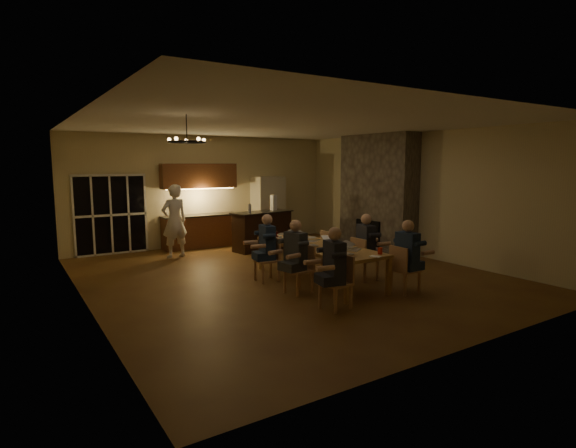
# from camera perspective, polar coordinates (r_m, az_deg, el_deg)

# --- Properties ---
(floor) EXTENTS (9.00, 9.00, 0.00)m
(floor) POSITION_cam_1_polar(r_m,az_deg,el_deg) (9.74, 0.02, -6.57)
(floor) COLOR brown
(floor) RESTS_ON ground
(back_wall) EXTENTS (8.00, 0.04, 3.20)m
(back_wall) POSITION_cam_1_polar(r_m,az_deg,el_deg) (13.50, -10.39, 4.16)
(back_wall) COLOR #CBBA8F
(back_wall) RESTS_ON ground
(left_wall) EXTENTS (0.04, 9.00, 3.20)m
(left_wall) POSITION_cam_1_polar(r_m,az_deg,el_deg) (8.07, -24.81, 1.31)
(left_wall) COLOR #CBBA8F
(left_wall) RESTS_ON ground
(right_wall) EXTENTS (0.04, 9.00, 3.20)m
(right_wall) POSITION_cam_1_polar(r_m,az_deg,el_deg) (12.12, 16.29, 3.60)
(right_wall) COLOR #CBBA8F
(right_wall) RESTS_ON ground
(ceiling) EXTENTS (8.00, 9.00, 0.04)m
(ceiling) POSITION_cam_1_polar(r_m,az_deg,el_deg) (9.48, 0.02, 12.66)
(ceiling) COLOR white
(ceiling) RESTS_ON back_wall
(french_doors) EXTENTS (1.86, 0.08, 2.10)m
(french_doors) POSITION_cam_1_polar(r_m,az_deg,el_deg) (12.73, -21.57, 1.06)
(french_doors) COLOR black
(french_doors) RESTS_ON ground
(fireplace) EXTENTS (0.58, 2.50, 3.20)m
(fireplace) POSITION_cam_1_polar(r_m,az_deg,el_deg) (12.71, 11.26, 3.93)
(fireplace) COLOR #6C6355
(fireplace) RESTS_ON ground
(kitchenette) EXTENTS (2.24, 0.68, 2.40)m
(kitchenette) POSITION_cam_1_polar(r_m,az_deg,el_deg) (13.12, -11.04, 2.29)
(kitchenette) COLOR brown
(kitchenette) RESTS_ON ground
(refrigerator) EXTENTS (0.90, 0.68, 2.00)m
(refrigerator) POSITION_cam_1_polar(r_m,az_deg,el_deg) (14.05, -2.56, 1.95)
(refrigerator) COLOR beige
(refrigerator) RESTS_ON ground
(dining_table) EXTENTS (1.10, 3.15, 0.75)m
(dining_table) POSITION_cam_1_polar(r_m,az_deg,el_deg) (9.26, 3.82, -4.95)
(dining_table) COLOR #BA894A
(dining_table) RESTS_ON ground
(bar_island) EXTENTS (1.84, 0.96, 1.08)m
(bar_island) POSITION_cam_1_polar(r_m,az_deg,el_deg) (12.54, -3.30, -0.86)
(bar_island) COLOR black
(bar_island) RESTS_ON ground
(chair_left_near) EXTENTS (0.50, 0.50, 0.89)m
(chair_left_near) POSITION_cam_1_polar(r_m,az_deg,el_deg) (7.50, 6.05, -7.44)
(chair_left_near) COLOR tan
(chair_left_near) RESTS_ON ground
(chair_left_mid) EXTENTS (0.49, 0.49, 0.89)m
(chair_left_mid) POSITION_cam_1_polar(r_m,az_deg,el_deg) (8.36, 1.35, -5.83)
(chair_left_mid) COLOR tan
(chair_left_mid) RESTS_ON ground
(chair_left_far) EXTENTS (0.46, 0.46, 0.89)m
(chair_left_far) POSITION_cam_1_polar(r_m,az_deg,el_deg) (9.22, -2.71, -4.56)
(chair_left_far) COLOR tan
(chair_left_far) RESTS_ON ground
(chair_right_near) EXTENTS (0.45, 0.45, 0.89)m
(chair_right_near) POSITION_cam_1_polar(r_m,az_deg,el_deg) (8.67, 14.69, -5.58)
(chair_right_near) COLOR tan
(chair_right_near) RESTS_ON ground
(chair_right_mid) EXTENTS (0.45, 0.45, 0.89)m
(chair_right_mid) POSITION_cam_1_polar(r_m,az_deg,el_deg) (9.43, 9.77, -4.37)
(chair_right_mid) COLOR tan
(chair_right_mid) RESTS_ON ground
(chair_right_far) EXTENTS (0.51, 0.51, 0.89)m
(chair_right_far) POSITION_cam_1_polar(r_m,az_deg,el_deg) (10.29, 5.71, -3.30)
(chair_right_far) COLOR tan
(chair_right_far) RESTS_ON ground
(person_left_near) EXTENTS (0.70, 0.70, 1.38)m
(person_left_near) POSITION_cam_1_polar(r_m,az_deg,el_deg) (7.39, 5.89, -5.70)
(person_left_near) COLOR #272932
(person_left_near) RESTS_ON ground
(person_right_near) EXTENTS (0.61, 0.61, 1.38)m
(person_right_near) POSITION_cam_1_polar(r_m,az_deg,el_deg) (8.56, 14.87, -4.07)
(person_right_near) COLOR navy
(person_right_near) RESTS_ON ground
(person_left_mid) EXTENTS (0.70, 0.70, 1.38)m
(person_left_mid) POSITION_cam_1_polar(r_m,az_deg,el_deg) (8.30, 0.96, -4.19)
(person_left_mid) COLOR #34383D
(person_left_mid) RESTS_ON ground
(person_right_mid) EXTENTS (0.71, 0.71, 1.38)m
(person_right_mid) POSITION_cam_1_polar(r_m,az_deg,el_deg) (9.40, 9.83, -2.89)
(person_right_mid) COLOR #272932
(person_right_mid) RESTS_ON ground
(person_left_far) EXTENTS (0.69, 0.69, 1.38)m
(person_left_far) POSITION_cam_1_polar(r_m,az_deg,el_deg) (9.21, -2.65, -3.01)
(person_left_far) COLOR navy
(person_left_far) RESTS_ON ground
(standing_person) EXTENTS (0.74, 0.55, 1.88)m
(standing_person) POSITION_cam_1_polar(r_m,az_deg,el_deg) (11.84, -14.23, 0.37)
(standing_person) COLOR white
(standing_person) RESTS_ON ground
(chandelier) EXTENTS (0.62, 0.62, 0.03)m
(chandelier) POSITION_cam_1_polar(r_m,az_deg,el_deg) (7.70, -12.71, 10.13)
(chandelier) COLOR black
(chandelier) RESTS_ON ceiling
(laptop_a) EXTENTS (0.34, 0.30, 0.23)m
(laptop_a) POSITION_cam_1_polar(r_m,az_deg,el_deg) (8.24, 7.09, -3.11)
(laptop_a) COLOR silver
(laptop_a) RESTS_ON dining_table
(laptop_b) EXTENTS (0.42, 0.41, 0.23)m
(laptop_b) POSITION_cam_1_polar(r_m,az_deg,el_deg) (8.68, 8.34, -2.58)
(laptop_b) COLOR silver
(laptop_b) RESTS_ON dining_table
(laptop_c) EXTENTS (0.37, 0.34, 0.23)m
(laptop_c) POSITION_cam_1_polar(r_m,az_deg,el_deg) (9.04, 2.70, -2.10)
(laptop_c) COLOR silver
(laptop_c) RESTS_ON dining_table
(laptop_d) EXTENTS (0.39, 0.36, 0.23)m
(laptop_d) POSITION_cam_1_polar(r_m,az_deg,el_deg) (9.24, 5.56, -1.92)
(laptop_d) COLOR silver
(laptop_d) RESTS_ON dining_table
(laptop_e) EXTENTS (0.37, 0.34, 0.23)m
(laptop_e) POSITION_cam_1_polar(r_m,az_deg,el_deg) (9.95, -0.58, -1.19)
(laptop_e) COLOR silver
(laptop_e) RESTS_ON dining_table
(laptop_f) EXTENTS (0.39, 0.36, 0.23)m
(laptop_f) POSITION_cam_1_polar(r_m,az_deg,el_deg) (10.11, 1.47, -1.05)
(laptop_f) COLOR silver
(laptop_f) RESTS_ON dining_table
(mug_front) EXTENTS (0.09, 0.09, 0.10)m
(mug_front) POSITION_cam_1_polar(r_m,az_deg,el_deg) (8.83, 5.21, -2.77)
(mug_front) COLOR silver
(mug_front) RESTS_ON dining_table
(mug_mid) EXTENTS (0.08, 0.08, 0.10)m
(mug_mid) POSITION_cam_1_polar(r_m,az_deg,el_deg) (9.63, 2.14, -1.87)
(mug_mid) COLOR silver
(mug_mid) RESTS_ON dining_table
(mug_back) EXTENTS (0.08, 0.08, 0.10)m
(mug_back) POSITION_cam_1_polar(r_m,az_deg,el_deg) (9.66, -0.96, -1.84)
(mug_back) COLOR silver
(mug_back) RESTS_ON dining_table
(redcup_near) EXTENTS (0.08, 0.08, 0.12)m
(redcup_near) POSITION_cam_1_polar(r_m,az_deg,el_deg) (8.40, 11.62, -3.37)
(redcup_near) COLOR red
(redcup_near) RESTS_ON dining_table
(redcup_mid) EXTENTS (0.09, 0.09, 0.12)m
(redcup_mid) POSITION_cam_1_polar(r_m,az_deg,el_deg) (9.33, 0.13, -2.11)
(redcup_mid) COLOR red
(redcup_mid) RESTS_ON dining_table
(can_silver) EXTENTS (0.07, 0.07, 0.12)m
(can_silver) POSITION_cam_1_polar(r_m,az_deg,el_deg) (8.69, 6.74, -2.90)
(can_silver) COLOR #B2B2B7
(can_silver) RESTS_ON dining_table
(can_cola) EXTENTS (0.06, 0.06, 0.12)m
(can_cola) POSITION_cam_1_polar(r_m,az_deg,el_deg) (10.19, -1.42, -1.29)
(can_cola) COLOR #3F0F0C
(can_cola) RESTS_ON dining_table
(plate_near) EXTENTS (0.26, 0.26, 0.02)m
(plate_near) POSITION_cam_1_polar(r_m,az_deg,el_deg) (8.94, 7.46, -2.94)
(plate_near) COLOR silver
(plate_near) RESTS_ON dining_table
(plate_left) EXTENTS (0.28, 0.28, 0.02)m
(plate_left) POSITION_cam_1_polar(r_m,az_deg,el_deg) (8.29, 6.43, -3.76)
(plate_left) COLOR silver
(plate_left) RESTS_ON dining_table
(plate_far) EXTENTS (0.23, 0.23, 0.02)m
(plate_far) POSITION_cam_1_polar(r_m,az_deg,el_deg) (10.05, 2.93, -1.71)
(plate_far) COLOR silver
(plate_far) RESTS_ON dining_table
(notepad) EXTENTS (0.19, 0.23, 0.01)m
(notepad) POSITION_cam_1_polar(r_m,az_deg,el_deg) (8.16, 11.04, -4.06)
(notepad) COLOR white
(notepad) RESTS_ON dining_table
(bar_bottle) EXTENTS (0.09, 0.09, 0.24)m
(bar_bottle) POSITION_cam_1_polar(r_m,az_deg,el_deg) (12.12, -4.89, 1.98)
(bar_bottle) COLOR #99999E
(bar_bottle) RESTS_ON bar_island
(bar_blender) EXTENTS (0.16, 0.16, 0.44)m
(bar_blender) POSITION_cam_1_polar(r_m,az_deg,el_deg) (12.77, -1.85, 2.73)
(bar_blender) COLOR silver
(bar_blender) RESTS_ON bar_island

